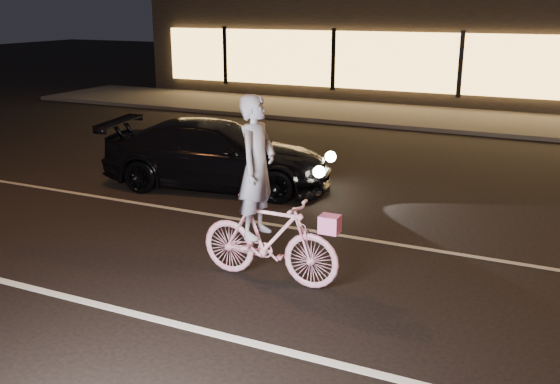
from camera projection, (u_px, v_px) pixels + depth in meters
The scene contains 7 objects.
ground at pixel (259, 279), 8.30m from camera, with size 90.00×90.00×0.00m, color black.
lane_stripe_near at pixel (198, 330), 6.99m from camera, with size 60.00×0.12×0.01m, color silver.
lane_stripe_far at pixel (315, 231), 10.03m from camera, with size 60.00×0.10×0.01m, color gray.
sidewalk at pixel (447, 119), 19.55m from camera, with size 30.00×4.00×0.12m, color #383533.
storefront at pixel (480, 41), 24.12m from camera, with size 25.40×8.42×4.20m.
cyclist at pixel (266, 218), 8.03m from camera, with size 1.95×0.67×2.45m.
sedan at pixel (218, 155), 12.33m from camera, with size 4.79×2.65×1.31m.
Camera 1 is at (3.49, -6.77, 3.50)m, focal length 40.00 mm.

